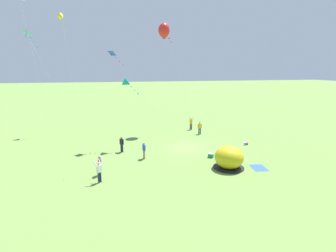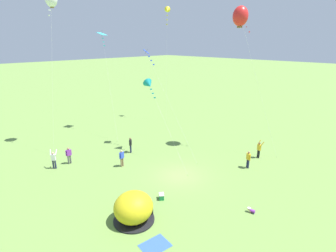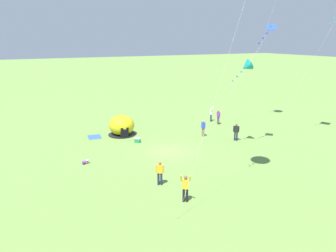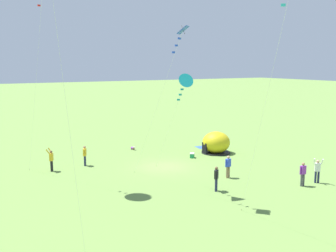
{
  "view_description": "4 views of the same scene",
  "coord_description": "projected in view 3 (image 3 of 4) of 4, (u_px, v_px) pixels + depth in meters",
  "views": [
    {
      "loc": [
        -27.75,
        8.39,
        9.01
      ],
      "look_at": [
        2.89,
        1.49,
        2.03
      ],
      "focal_mm": 28.0,
      "sensor_mm": 36.0,
      "label": 1
    },
    {
      "loc": [
        -15.89,
        -14.27,
        11.71
      ],
      "look_at": [
        2.99,
        4.43,
        3.04
      ],
      "focal_mm": 28.0,
      "sensor_mm": 36.0,
      "label": 2
    },
    {
      "loc": [
        24.45,
        -12.5,
        9.73
      ],
      "look_at": [
        -1.43,
        0.6,
        1.94
      ],
      "focal_mm": 35.0,
      "sensor_mm": 36.0,
      "label": 3
    },
    {
      "loc": [
        15.72,
        28.11,
        8.67
      ],
      "look_at": [
        1.75,
        3.59,
        4.13
      ],
      "focal_mm": 42.0,
      "sensor_mm": 36.0,
      "label": 4
    }
  ],
  "objects": [
    {
      "name": "popup_tent",
      "position": [
        122.0,
        126.0,
        33.78
      ],
      "size": [
        2.81,
        2.81,
        2.1
      ],
      "color": "gold",
      "rests_on": "ground"
    },
    {
      "name": "person_far_back",
      "position": [
        236.0,
        131.0,
        31.91
      ],
      "size": [
        0.45,
        0.44,
        1.72
      ],
      "color": "#1E2347",
      "rests_on": "ground"
    },
    {
      "name": "kite_blue",
      "position": [
        267.0,
        33.0,
        26.97
      ],
      "size": [
        0.96,
        8.05,
        10.88
      ],
      "color": "silver",
      "rests_on": "ground"
    },
    {
      "name": "person_with_toddler",
      "position": [
        203.0,
        127.0,
        33.3
      ],
      "size": [
        0.59,
        0.28,
        1.72
      ],
      "color": "#8C7251",
      "rests_on": "ground"
    },
    {
      "name": "cooler_box",
      "position": [
        137.0,
        140.0,
        31.54
      ],
      "size": [
        0.62,
        0.64,
        0.44
      ],
      "color": "#1E8C4C",
      "rests_on": "ground"
    },
    {
      "name": "kite_teal",
      "position": [
        246.0,
        67.0,
        28.09
      ],
      "size": [
        2.2,
        7.61,
        8.0
      ],
      "color": "silver",
      "rests_on": "ground"
    },
    {
      "name": "person_flying_kite",
      "position": [
        211.0,
        113.0,
        39.31
      ],
      "size": [
        0.71,
        0.69,
        1.89
      ],
      "color": "#1E2347",
      "rests_on": "ground"
    },
    {
      "name": "ground_plane",
      "position": [
        169.0,
        152.0,
        29.04
      ],
      "size": [
        300.0,
        300.0,
        0.0
      ],
      "primitive_type": "plane",
      "color": "olive"
    },
    {
      "name": "person_arms_raised",
      "position": [
        185.0,
        187.0,
        19.88
      ],
      "size": [
        0.66,
        0.72,
        1.89
      ],
      "color": "black",
      "rests_on": "ground"
    },
    {
      "name": "picnic_blanket",
      "position": [
        94.0,
        137.0,
        33.34
      ],
      "size": [
        1.87,
        1.53,
        0.01
      ],
      "primitive_type": "cube",
      "rotation": [
        0.0,
        0.0,
        -0.14
      ],
      "color": "#3359A5",
      "rests_on": "ground"
    },
    {
      "name": "toddler_crawling",
      "position": [
        86.0,
        162.0,
        26.15
      ],
      "size": [
        0.31,
        0.55,
        0.32
      ],
      "color": "purple",
      "rests_on": "ground"
    },
    {
      "name": "person_strolling",
      "position": [
        218.0,
        116.0,
        38.02
      ],
      "size": [
        0.59,
        0.27,
        1.72
      ],
      "color": "#4C4C51",
      "rests_on": "ground"
    },
    {
      "name": "person_center_field",
      "position": [
        160.0,
        172.0,
        22.23
      ],
      "size": [
        0.39,
        0.53,
        1.72
      ],
      "color": "#1E2347",
      "rests_on": "ground"
    }
  ]
}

